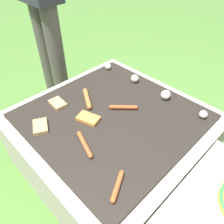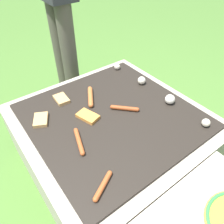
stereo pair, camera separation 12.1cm
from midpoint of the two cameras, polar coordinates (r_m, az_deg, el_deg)
The scene contains 10 objects.
ground_plane at distance 1.56m, azimuth -2.29°, elevation -13.02°, with size 14.00×14.00×0.00m, color #47702D.
grill at distance 1.39m, azimuth -2.53°, elevation -7.70°, with size 0.99×0.99×0.44m.
sausage_mid_left at distance 1.26m, azimuth 0.27°, elevation 1.14°, with size 0.13×0.12×0.02m.
sausage_front_left at distance 0.93m, azimuth -2.49°, elevation -18.93°, with size 0.08×0.14×0.02m.
sausage_front_center at distance 1.08m, azimuth -10.44°, elevation -8.44°, with size 0.17×0.07×0.02m.
sausage_back_left at distance 1.33m, azimuth -9.11°, elevation 3.41°, with size 0.17×0.11×0.03m.
bread_slice_right at distance 1.22m, azimuth -20.95°, elevation -3.64°, with size 0.13×0.11×0.02m.
bread_slice_center at distance 1.20m, azimuth -9.09°, elevation -1.79°, with size 0.14×0.11×0.02m.
bread_slice_left at distance 1.34m, azimuth -16.55°, elevation 2.07°, with size 0.11×0.08×0.02m.
mushroom_row at distance 1.40m, azimuth 7.94°, elevation 6.17°, with size 0.79×0.06×0.06m.
Camera 1 is at (0.65, -0.64, 1.26)m, focal length 35.00 mm.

